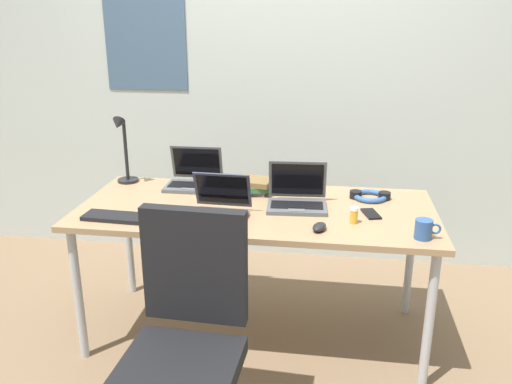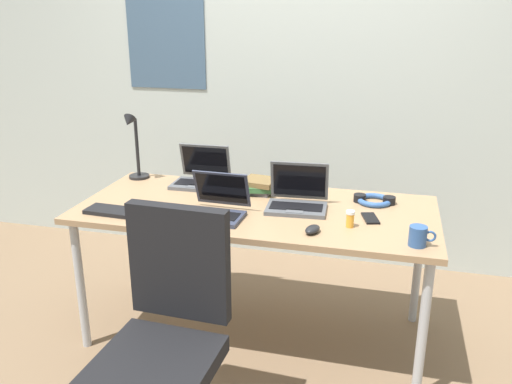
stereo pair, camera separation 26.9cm
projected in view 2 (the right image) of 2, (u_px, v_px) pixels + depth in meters
The scene contains 15 objects.
ground_plane at pixel (256, 332), 2.96m from camera, with size 12.00×12.00×0.00m, color #7A6047.
wall_back at pixel (297, 72), 3.55m from camera, with size 6.00×0.13×2.60m.
desk at pixel (256, 217), 2.74m from camera, with size 1.80×0.80×0.74m.
desk_lamp at pixel (134, 147), 3.10m from camera, with size 0.12×0.18×0.40m.
laptop_mid_desk at pixel (297, 200), 2.69m from camera, with size 0.31×0.26×0.22m.
laptop_near_mouse at pixel (201, 177), 3.06m from camera, with size 0.30×0.26×0.22m.
laptop_by_keyboard at pixel (216, 208), 2.59m from camera, with size 0.29×0.27×0.20m.
external_keyboard at pixel (118, 212), 2.63m from camera, with size 0.33×0.12×0.02m, color black.
computer_mouse at pixel (313, 229), 2.40m from camera, with size 0.06×0.10×0.03m, color black.
cell_phone at pixel (370, 218), 2.56m from camera, with size 0.06×0.14×0.01m, color black.
headphones at pixel (374, 200), 2.77m from camera, with size 0.21×0.18×0.04m.
pill_bottle at pixel (350, 219), 2.46m from camera, with size 0.04×0.04×0.08m.
book_stack at pixel (258, 186), 2.92m from camera, with size 0.22×0.19×0.08m.
coffee_mug at pixel (418, 236), 2.26m from camera, with size 0.11×0.08×0.09m.
office_chair at pixel (165, 357), 2.10m from camera, with size 0.52×0.55×0.97m.
Camera 2 is at (0.63, -2.47, 1.69)m, focal length 37.57 mm.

